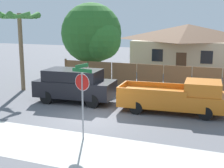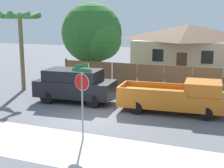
% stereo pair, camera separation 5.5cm
% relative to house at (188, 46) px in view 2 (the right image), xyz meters
% --- Properties ---
extents(ground_plane, '(80.00, 80.00, 0.00)m').
position_rel_house_xyz_m(ground_plane, '(-2.17, -17.55, -2.28)').
color(ground_plane, slate).
extents(sidewalk_strip, '(36.00, 3.20, 0.01)m').
position_rel_house_xyz_m(sidewalk_strip, '(-2.17, -21.15, -2.28)').
color(sidewalk_strip, beige).
rests_on(sidewalk_strip, ground).
extents(wooden_fence, '(15.82, 0.12, 1.79)m').
position_rel_house_xyz_m(wooden_fence, '(-0.24, -9.48, -1.44)').
color(wooden_fence, brown).
rests_on(wooden_fence, ground).
extents(house, '(10.25, 7.38, 4.41)m').
position_rel_house_xyz_m(house, '(0.00, 0.00, 0.00)').
color(house, beige).
rests_on(house, ground).
extents(oak_tree, '(5.10, 4.86, 6.18)m').
position_rel_house_xyz_m(oak_tree, '(-6.33, -7.99, 1.35)').
color(oak_tree, brown).
rests_on(oak_tree, ground).
extents(palm_tree, '(2.63, 2.84, 5.33)m').
position_rel_house_xyz_m(palm_tree, '(-9.20, -13.48, 2.29)').
color(palm_tree, brown).
rests_on(palm_tree, ground).
extents(red_suv, '(4.74, 2.37, 1.95)m').
position_rel_house_xyz_m(red_suv, '(-4.32, -15.04, -1.23)').
color(red_suv, black).
rests_on(red_suv, ground).
extents(orange_pickup, '(5.68, 2.47, 1.75)m').
position_rel_house_xyz_m(orange_pickup, '(1.71, -15.02, -1.45)').
color(orange_pickup, orange).
rests_on(orange_pickup, ground).
extents(stop_sign, '(0.93, 0.83, 3.09)m').
position_rel_house_xyz_m(stop_sign, '(-1.21, -20.14, -0.19)').
color(stop_sign, gray).
rests_on(stop_sign, ground).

